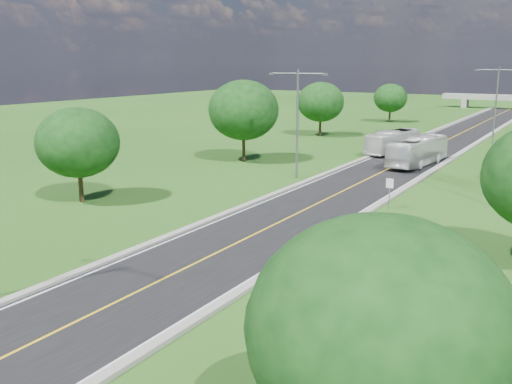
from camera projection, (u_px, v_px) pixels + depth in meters
ground at (407, 160)px, 62.94m from camera, size 260.00×260.00×0.00m
road at (422, 153)px, 67.95m from camera, size 8.00×150.00×0.06m
curb_left at (387, 149)px, 70.07m from camera, size 0.50×150.00×0.22m
curb_right at (458, 155)px, 65.79m from camera, size 0.50×150.00×0.22m
speed_limit_sign at (390, 189)px, 41.59m from camera, size 0.55×0.09×2.40m
overpass at (511, 99)px, 129.19m from camera, size 30.00×3.00×3.20m
streetlight_mid_left at (297, 114)px, 52.11m from camera, size 5.90×0.25×10.00m
streetlight_far_right at (496, 99)px, 73.62m from camera, size 5.90×0.25×10.00m
tree_lb at (78, 143)px, 43.24m from camera, size 6.30×6.30×7.33m
tree_lc at (244, 110)px, 60.89m from camera, size 7.56×7.56×8.79m
tree_ld at (321, 102)px, 82.07m from camera, size 6.72×6.72×7.82m
tree_le at (390, 98)px, 100.99m from camera, size 5.88×5.88×6.84m
tree_ra at (380, 329)px, 13.12m from camera, size 6.30×6.30×7.33m
bus_outbound at (418, 151)px, 59.32m from camera, size 3.71×10.93×2.98m
bus_inbound at (392, 142)px, 67.29m from camera, size 3.87×9.94×2.70m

